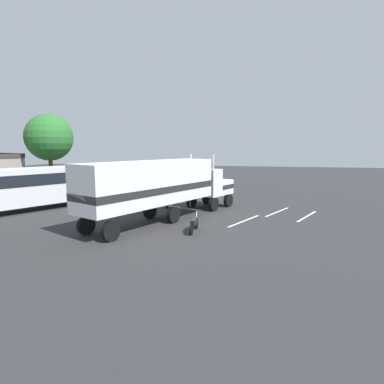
# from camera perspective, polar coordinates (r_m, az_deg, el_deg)

# --- Properties ---
(ground_plane) EXTENTS (120.00, 120.00, 0.00)m
(ground_plane) POSITION_cam_1_polar(r_m,az_deg,el_deg) (26.35, 2.36, -2.93)
(ground_plane) COLOR #2D2D30
(lane_stripe_near) EXTENTS (4.08, 1.96, 0.01)m
(lane_stripe_near) POSITION_cam_1_polar(r_m,az_deg,el_deg) (22.10, 9.45, -5.18)
(lane_stripe_near) COLOR silver
(lane_stripe_near) RESTS_ON ground_plane
(lane_stripe_mid) EXTENTS (4.06, 1.99, 0.01)m
(lane_stripe_mid) POSITION_cam_1_polar(r_m,az_deg,el_deg) (25.67, 15.22, -3.50)
(lane_stripe_mid) COLOR silver
(lane_stripe_mid) RESTS_ON ground_plane
(lane_stripe_far) EXTENTS (4.10, 1.90, 0.01)m
(lane_stripe_far) POSITION_cam_1_polar(r_m,az_deg,el_deg) (24.73, 20.11, -4.15)
(lane_stripe_far) COLOR silver
(lane_stripe_far) RESTS_ON ground_plane
(semi_truck) EXTENTS (13.94, 8.08, 4.50)m
(semi_truck) POSITION_cam_1_polar(r_m,az_deg,el_deg) (21.68, -5.45, 1.39)
(semi_truck) COLOR white
(semi_truck) RESTS_ON ground_plane
(person_bystander) EXTENTS (0.38, 0.48, 1.63)m
(person_bystander) POSITION_cam_1_polar(r_m,az_deg,el_deg) (26.13, -4.62, -1.06)
(person_bystander) COLOR black
(person_bystander) RESTS_ON ground_plane
(parked_bus) EXTENTS (10.94, 7.33, 3.40)m
(parked_bus) POSITION_cam_1_polar(r_m,az_deg,el_deg) (28.42, -26.85, 1.22)
(parked_bus) COLOR silver
(parked_bus) RESTS_ON ground_plane
(motorcycle) EXTENTS (2.11, 0.24, 1.12)m
(motorcycle) POSITION_cam_1_polar(r_m,az_deg,el_deg) (19.02, 0.39, -5.77)
(motorcycle) COLOR black
(motorcycle) RESTS_ON ground_plane
(tree_left) EXTENTS (5.16, 5.16, 8.70)m
(tree_left) POSITION_cam_1_polar(r_m,az_deg,el_deg) (38.97, -24.47, 8.94)
(tree_left) COLOR brown
(tree_left) RESTS_ON ground_plane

